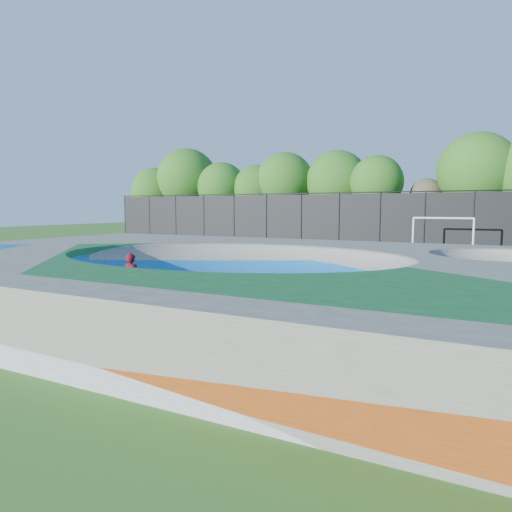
{
  "coord_description": "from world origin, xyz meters",
  "views": [
    {
      "loc": [
        7.06,
        -11.95,
        2.87
      ],
      "look_at": [
        -0.66,
        3.0,
        1.1
      ],
      "focal_mm": 32.0,
      "sensor_mm": 36.0,
      "label": 1
    }
  ],
  "objects": [
    {
      "name": "skateboard",
      "position": [
        -2.2,
        -1.94,
        0.03
      ],
      "size": [
        0.81,
        0.5,
        0.05
      ],
      "primitive_type": "cube",
      "rotation": [
        0.0,
        0.0,
        0.39
      ],
      "color": "black",
      "rests_on": "ground"
    },
    {
      "name": "fence",
      "position": [
        0.0,
        21.0,
        2.1
      ],
      "size": [
        48.09,
        0.09,
        4.04
      ],
      "color": "black",
      "rests_on": "ground"
    },
    {
      "name": "treeline",
      "position": [
        1.48,
        26.2,
        5.21
      ],
      "size": [
        52.93,
        7.3,
        8.74
      ],
      "color": "#4B3B25",
      "rests_on": "ground"
    },
    {
      "name": "ground",
      "position": [
        0.0,
        0.0,
        0.0
      ],
      "size": [
        120.0,
        120.0,
        0.0
      ],
      "primitive_type": "plane",
      "color": "#31661C",
      "rests_on": "ground"
    },
    {
      "name": "soccer_goal",
      "position": [
        4.44,
        17.8,
        1.62
      ],
      "size": [
        3.53,
        0.12,
        2.33
      ],
      "color": "white",
      "rests_on": "ground"
    },
    {
      "name": "skate_deck",
      "position": [
        0.0,
        0.0,
        0.75
      ],
      "size": [
        22.0,
        14.0,
        1.5
      ],
      "primitive_type": "cube",
      "color": "gray",
      "rests_on": "ground"
    },
    {
      "name": "skater",
      "position": [
        -2.2,
        -1.94,
        0.79
      ],
      "size": [
        0.64,
        0.5,
        1.57
      ],
      "primitive_type": "imported",
      "rotation": [
        0.0,
        0.0,
        3.37
      ],
      "color": "#B00E18",
      "rests_on": "ground"
    }
  ]
}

